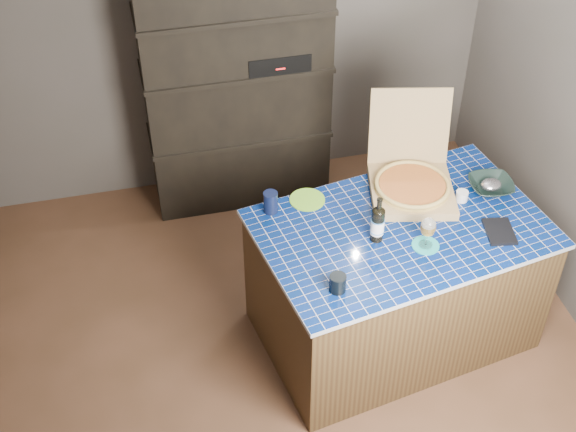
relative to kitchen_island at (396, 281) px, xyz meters
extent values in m
plane|color=brown|center=(-0.62, -0.02, -0.42)|extent=(3.50, 3.50, 0.00)
plane|color=#4F4844|center=(-0.62, 1.73, 0.83)|extent=(3.50, 0.00, 3.50)
cube|color=black|center=(-0.62, 1.51, 0.48)|extent=(1.20, 0.40, 1.80)
cube|color=black|center=(-0.37, 1.46, 0.70)|extent=(0.40, 0.32, 0.12)
cube|color=#4C381E|center=(0.00, 0.00, -0.01)|extent=(1.64, 1.18, 0.81)
cube|color=#051A4C|center=(0.00, 0.00, 0.41)|extent=(1.68, 1.23, 0.03)
cube|color=#96774D|center=(0.14, 0.25, 0.45)|extent=(0.54, 0.54, 0.05)
cube|color=#96774D|center=(0.20, 0.51, 0.69)|extent=(0.47, 0.20, 0.45)
cylinder|color=#B09049|center=(0.14, 0.25, 0.48)|extent=(0.42, 0.42, 0.01)
cylinder|color=maroon|center=(0.14, 0.25, 0.49)|extent=(0.37, 0.37, 0.01)
torus|color=#B09049|center=(0.14, 0.25, 0.50)|extent=(0.42, 0.42, 0.03)
cylinder|color=black|center=(-0.17, -0.06, 0.52)|extent=(0.07, 0.07, 0.19)
ellipsoid|color=black|center=(-0.17, -0.06, 0.61)|extent=(0.07, 0.07, 0.04)
cylinder|color=black|center=(-0.17, -0.06, 0.66)|extent=(0.03, 0.03, 0.08)
cylinder|color=white|center=(-0.17, -0.06, 0.51)|extent=(0.07, 0.07, 0.09)
cylinder|color=#3A7DC6|center=(-0.17, -0.06, 0.48)|extent=(0.07, 0.07, 0.01)
cylinder|color=#3A7DC6|center=(-0.17, -0.06, 0.55)|extent=(0.07, 0.07, 0.01)
cylinder|color=teal|center=(0.07, -0.17, 0.42)|extent=(0.14, 0.14, 0.01)
cylinder|color=white|center=(0.07, -0.17, 0.43)|extent=(0.07, 0.07, 0.01)
cylinder|color=white|center=(0.07, -0.17, 0.47)|extent=(0.01, 0.01, 0.08)
ellipsoid|color=white|center=(0.07, -0.17, 0.55)|extent=(0.08, 0.08, 0.11)
cylinder|color=#B8811D|center=(0.07, -0.17, 0.54)|extent=(0.07, 0.07, 0.05)
cylinder|color=white|center=(0.07, -0.17, 0.57)|extent=(0.07, 0.07, 0.02)
cylinder|color=black|center=(-0.47, -0.36, 0.47)|extent=(0.08, 0.08, 0.09)
cube|color=black|center=(0.49, -0.16, 0.43)|extent=(0.18, 0.23, 0.02)
imported|color=black|center=(0.59, 0.18, 0.45)|extent=(0.27, 0.27, 0.06)
ellipsoid|color=#ACADB8|center=(0.59, 0.18, 0.46)|extent=(0.12, 0.10, 0.06)
cylinder|color=silver|center=(0.39, 0.14, 0.45)|extent=(0.07, 0.07, 0.06)
cylinder|color=black|center=(-0.66, 0.29, 0.48)|extent=(0.08, 0.08, 0.13)
cylinder|color=#68AE25|center=(-0.44, 0.33, 0.42)|extent=(0.20, 0.20, 0.01)
camera|label=1|loc=(-1.33, -2.96, 3.31)|focal=50.00mm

